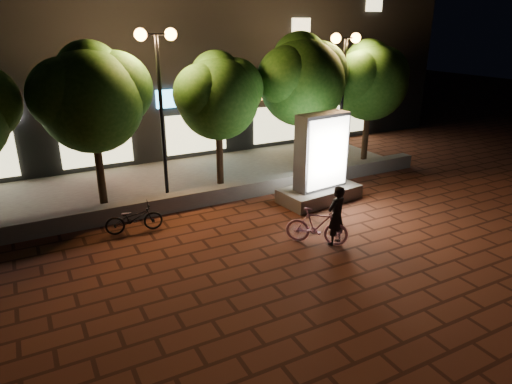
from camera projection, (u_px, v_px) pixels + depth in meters
ground at (289, 252)px, 11.32m from camera, size 80.00×80.00×0.00m
retaining_wall at (224, 193)px, 14.55m from camera, size 16.00×0.45×0.50m
sidewalk at (196, 177)px, 16.69m from camera, size 16.00×5.00×0.08m
building_block at (139, 32)px, 20.33m from camera, size 28.00×8.12×11.30m
tree_left at (92, 94)px, 13.13m from camera, size 3.60×3.00×4.89m
tree_mid at (219, 93)px, 14.96m from camera, size 3.24×2.70×4.50m
tree_right at (303, 77)px, 16.29m from camera, size 3.72×3.10×5.07m
tree_far_right at (370, 78)px, 17.76m from camera, size 3.48×2.90×4.76m
street_lamp_left at (158, 71)px, 13.56m from camera, size 1.26×0.36×5.18m
street_lamp_right at (344, 66)px, 16.67m from camera, size 1.26×0.36×4.98m
ad_kiosk at (321, 166)px, 14.28m from camera, size 2.74×1.60×2.83m
scooter_pink at (317, 226)px, 11.63m from camera, size 1.50×1.42×0.97m
rider at (336, 216)px, 11.51m from camera, size 0.65×0.51×1.58m
scooter_parked at (134, 218)px, 12.30m from camera, size 1.59×0.72×0.81m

